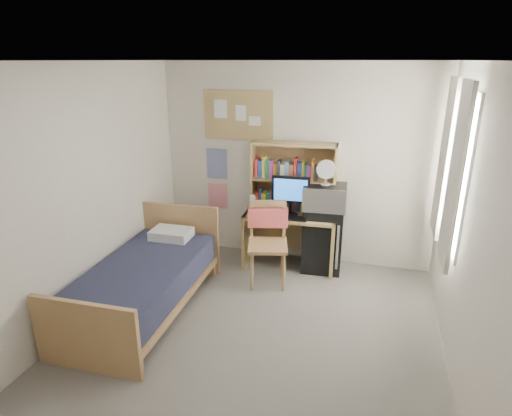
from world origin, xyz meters
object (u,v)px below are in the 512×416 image
(bed, at_px, (144,288))
(microwave, at_px, (325,197))
(mini_fridge, at_px, (323,238))
(monitor, at_px, (290,196))
(bulletin_board, at_px, (238,115))
(speaker_left, at_px, (267,207))
(desk, at_px, (290,240))
(speaker_right, at_px, (314,211))
(desk_fan, at_px, (326,174))
(desk_chair, at_px, (268,245))

(bed, height_order, microwave, microwave)
(mini_fridge, xyz_separation_m, monitor, (-0.42, -0.11, 0.57))
(bulletin_board, distance_m, mini_fridge, 1.95)
(speaker_left, distance_m, microwave, 0.75)
(mini_fridge, bearing_deg, monitor, -169.64)
(bed, xyz_separation_m, microwave, (1.72, 1.53, 0.72))
(desk, bearing_deg, bulletin_board, 156.59)
(speaker_left, bearing_deg, mini_fridge, 6.63)
(bulletin_board, xyz_separation_m, desk, (0.80, -0.30, -1.55))
(bulletin_board, relative_size, monitor, 1.85)
(desk, distance_m, monitor, 0.62)
(desk, distance_m, speaker_right, 0.55)
(bed, distance_m, monitor, 2.07)
(bulletin_board, xyz_separation_m, bed, (-0.50, -1.80, -1.65))
(monitor, bearing_deg, speaker_right, 0.00)
(bulletin_board, xyz_separation_m, monitor, (0.80, -0.36, -0.93))
(speaker_right, height_order, desk_fan, desk_fan)
(speaker_left, bearing_deg, bulletin_board, 140.38)
(desk, height_order, bed, desk)
(bulletin_board, distance_m, speaker_right, 1.59)
(bed, relative_size, microwave, 3.76)
(bed, bearing_deg, desk, 47.52)
(bulletin_board, bearing_deg, speaker_right, -17.24)
(mini_fridge, distance_m, monitor, 0.71)
(bed, relative_size, monitor, 3.88)
(monitor, height_order, desk_fan, desk_fan)
(bulletin_board, height_order, bed, bulletin_board)
(desk_chair, relative_size, bed, 0.51)
(desk_chair, distance_m, desk_fan, 1.13)
(desk, bearing_deg, bed, -133.72)
(mini_fridge, relative_size, speaker_right, 4.94)
(bulletin_board, distance_m, microwave, 1.56)
(microwave, height_order, desk_fan, desk_fan)
(mini_fridge, height_order, bed, mini_fridge)
(bulletin_board, xyz_separation_m, microwave, (1.22, -0.27, -0.93))
(mini_fridge, bearing_deg, microwave, -90.00)
(mini_fridge, bearing_deg, desk, -177.63)
(speaker_right, distance_m, microwave, 0.22)
(bulletin_board, bearing_deg, speaker_left, -36.64)
(microwave, bearing_deg, bed, -142.15)
(bed, height_order, speaker_left, speaker_left)
(mini_fridge, distance_m, bed, 2.32)
(speaker_right, bearing_deg, bed, -140.56)
(speaker_right, relative_size, microwave, 0.32)
(microwave, bearing_deg, desk_chair, -139.20)
(microwave, bearing_deg, speaker_right, -153.36)
(desk_chair, bearing_deg, mini_fridge, 30.78)
(monitor, bearing_deg, speaker_left, -180.00)
(speaker_right, relative_size, desk_fan, 0.59)
(monitor, bearing_deg, bed, -134.94)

